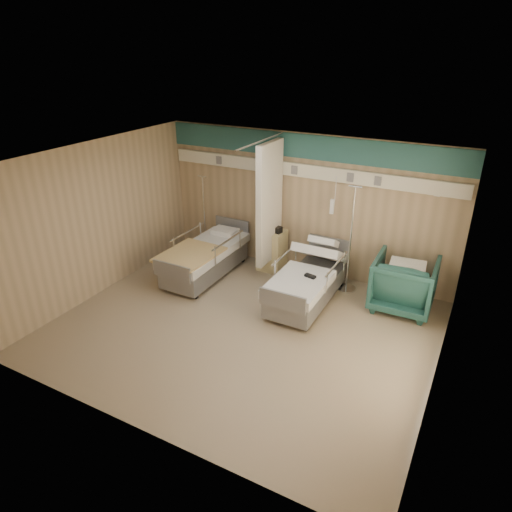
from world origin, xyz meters
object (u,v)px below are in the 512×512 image
Objects in this scene: bed_right at (307,286)px; iv_stand_left at (205,238)px; bedside_cabinet at (272,250)px; iv_stand_right at (348,269)px; visitor_armchair at (404,284)px; bed_left at (205,261)px.

bed_right is 2.93m from iv_stand_left.
iv_stand_right is (1.65, -0.11, -0.00)m from bedside_cabinet.
iv_stand_right is (-1.07, 0.19, -0.06)m from visitor_armchair.
bed_left is (-2.20, 0.00, 0.00)m from bed_right.
visitor_armchair reaches higher than bed_right.
visitor_armchair is (2.72, -0.30, 0.06)m from bedside_cabinet.
bed_right is 1.46m from bedside_cabinet.
bedside_cabinet is at bearing 40.60° from bed_left.
iv_stand_left is at bearing -179.77° from bedside_cabinet.
bed_left is 1.05× the size of iv_stand_right.
bed_left is at bearing 180.00° from bed_right.
visitor_armchair reaches higher than bed_left.
bed_right is 1.00× the size of bed_left.
visitor_armchair is at bearing -3.84° from iv_stand_left.
visitor_armchair is at bearing -6.29° from bedside_cabinet.
iv_stand_right reaches higher than iv_stand_left.
iv_stand_right reaches higher than bed_left.
iv_stand_left reaches higher than bed_right.
bed_left is at bearing -56.35° from iv_stand_left.
visitor_armchair is (1.57, 0.60, 0.17)m from bed_right.
visitor_armchair is 4.38m from iv_stand_left.
bed_right is at bearing -38.05° from bedside_cabinet.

